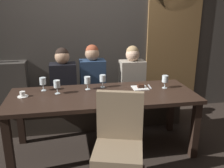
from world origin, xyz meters
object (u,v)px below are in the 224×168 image
object	(u,v)px
diner_bearded	(93,73)
wine_glass_far_right	(165,79)
diner_far_end	(132,72)
wine_glass_end_right	(103,79)
diner_redhead	(63,76)
fork_on_table	(150,87)
dessert_plate	(140,87)
wine_glass_far_left	(87,81)
wine_glass_center_front	(57,84)
espresso_cup	(23,95)
chair_near_side	(119,138)
dining_table	(103,101)
banquette_bench	(97,110)
wine_glass_near_right	(43,81)

from	to	relation	value
diner_bearded	wine_glass_far_right	size ratio (longest dim) A/B	4.68
diner_far_end	wine_glass_end_right	size ratio (longest dim) A/B	4.51
diner_redhead	fork_on_table	xyz separation A→B (m)	(1.09, -0.52, -0.06)
dessert_plate	wine_glass_far_left	bearing A→B (deg)	173.51
wine_glass_far_left	wine_glass_center_front	size ratio (longest dim) A/B	1.00
wine_glass_far_right	wine_glass_end_right	size ratio (longest dim) A/B	1.00
espresso_cup	dessert_plate	size ratio (longest dim) A/B	0.63
chair_near_side	dining_table	bearing A→B (deg)	93.26
banquette_bench	wine_glass_far_right	distance (m)	1.19
chair_near_side	fork_on_table	distance (m)	1.08
chair_near_side	diner_redhead	size ratio (longest dim) A/B	1.32
dining_table	wine_glass_center_front	distance (m)	0.58
wine_glass_far_right	dessert_plate	distance (m)	0.33
banquette_bench	chair_near_side	world-z (taller)	chair_near_side
banquette_bench	wine_glass_far_right	xyz separation A→B (m)	(0.80, -0.61, 0.63)
espresso_cup	fork_on_table	xyz separation A→B (m)	(1.55, 0.09, -0.02)
fork_on_table	chair_near_side	bearing A→B (deg)	-117.61
wine_glass_near_right	dessert_plate	bearing A→B (deg)	-6.26
wine_glass_near_right	espresso_cup	bearing A→B (deg)	-139.24
wine_glass_far_left	chair_near_side	bearing A→B (deg)	-77.64
diner_far_end	dessert_plate	world-z (taller)	diner_far_end
wine_glass_far_left	wine_glass_near_right	distance (m)	0.54
wine_glass_center_front	fork_on_table	world-z (taller)	wine_glass_center_front
diner_redhead	wine_glass_far_left	world-z (taller)	diner_redhead
dining_table	fork_on_table	world-z (taller)	fork_on_table
wine_glass_far_left	diner_redhead	bearing A→B (deg)	121.94
chair_near_side	wine_glass_center_front	distance (m)	1.05
chair_near_side	wine_glass_near_right	distance (m)	1.27
dining_table	wine_glass_end_right	size ratio (longest dim) A/B	13.41
chair_near_side	diner_bearded	distance (m)	1.47
chair_near_side	fork_on_table	world-z (taller)	chair_near_side
dining_table	banquette_bench	size ratio (longest dim) A/B	0.88
chair_near_side	banquette_bench	bearing A→B (deg)	91.66
diner_far_end	dessert_plate	distance (m)	0.58
wine_glass_end_right	wine_glass_near_right	distance (m)	0.73
chair_near_side	wine_glass_end_right	xyz separation A→B (m)	(-0.01, 0.98, 0.29)
chair_near_side	diner_far_end	bearing A→B (deg)	70.73
wine_glass_near_right	dessert_plate	size ratio (longest dim) A/B	0.86
dessert_plate	chair_near_side	bearing A→B (deg)	-117.99
diner_far_end	fork_on_table	world-z (taller)	diner_far_end
dining_table	wine_glass_center_front	world-z (taller)	wine_glass_center_front
diner_redhead	wine_glass_far_left	xyz separation A→B (m)	(0.30, -0.48, 0.05)
diner_redhead	diner_bearded	world-z (taller)	diner_bearded
diner_redhead	fork_on_table	distance (m)	1.21
wine_glass_near_right	fork_on_table	distance (m)	1.34
wine_glass_far_left	espresso_cup	distance (m)	0.77
wine_glass_far_right	fork_on_table	size ratio (longest dim) A/B	0.96
wine_glass_center_front	dessert_plate	bearing A→B (deg)	0.99
wine_glass_far_left	fork_on_table	world-z (taller)	wine_glass_far_left
wine_glass_center_front	wine_glass_far_right	bearing A→B (deg)	-1.12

